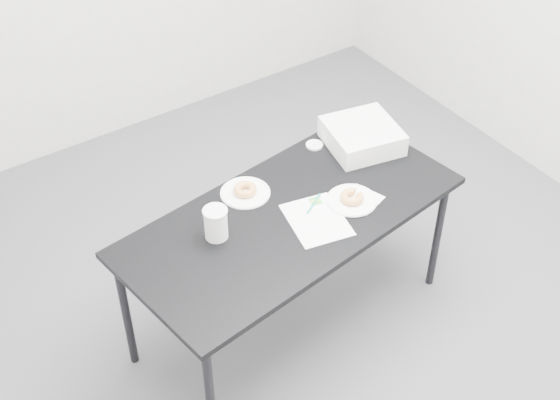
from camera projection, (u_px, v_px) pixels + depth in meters
floor at (284, 336)px, 3.73m from camera, size 4.00×4.00×0.00m
table at (290, 222)px, 3.40m from camera, size 1.60×0.91×0.69m
scorecard at (317, 220)px, 3.33m from camera, size 0.29×0.34×0.00m
logo_patch at (315, 201)px, 3.42m from camera, size 0.06×0.06×0.00m
pen at (314, 203)px, 3.40m from camera, size 0.12×0.08×0.01m
napkin at (361, 199)px, 3.43m from camera, size 0.20×0.20×0.00m
plate_near at (352, 200)px, 3.42m from camera, size 0.22×0.22×0.01m
donut_near at (352, 197)px, 3.41m from camera, size 0.12×0.12×0.03m
plate_far at (245, 193)px, 3.46m from camera, size 0.22×0.22×0.01m
donut_far at (245, 189)px, 3.45m from camera, size 0.14×0.14×0.03m
coffee_cup at (216, 223)px, 3.21m from camera, size 0.10×0.10×0.15m
cup_lid at (314, 145)px, 3.73m from camera, size 0.08×0.08×0.01m
bakery_box at (362, 136)px, 3.70m from camera, size 0.38×0.38×0.11m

